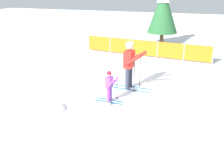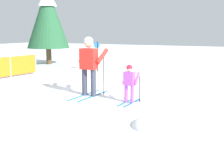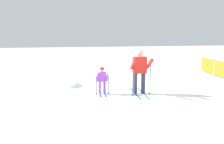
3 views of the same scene
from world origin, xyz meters
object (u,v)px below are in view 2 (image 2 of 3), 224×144
(skier_adult, at_px, (89,61))
(skier_child, at_px, (129,81))
(trail_marker, at_px, (97,53))
(conifer_far, at_px, (48,16))

(skier_adult, height_order, skier_child, skier_adult)
(skier_adult, xyz_separation_m, skier_child, (-0.25, -1.38, -0.45))
(skier_adult, distance_m, trail_marker, 5.16)
(skier_adult, distance_m, skier_child, 1.47)
(conifer_far, bearing_deg, trail_marker, -108.55)
(skier_child, xyz_separation_m, trail_marker, (4.85, 3.70, 0.28))
(skier_adult, relative_size, skier_child, 1.69)
(conifer_far, bearing_deg, skier_child, -128.85)
(conifer_far, relative_size, trail_marker, 3.16)
(conifer_far, height_order, trail_marker, conifer_far)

